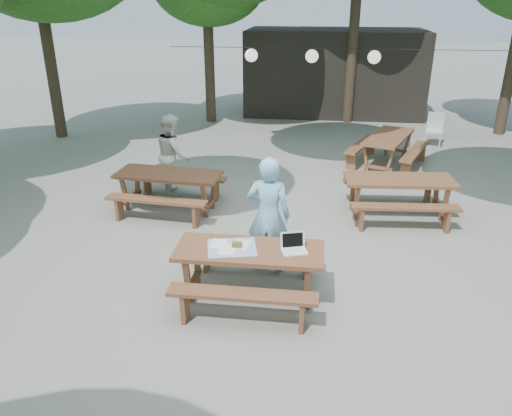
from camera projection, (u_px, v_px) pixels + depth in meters
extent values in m
plane|color=slate|center=(309.00, 243.00, 8.49)|extent=(80.00, 80.00, 0.00)
cube|color=black|center=(334.00, 71.00, 17.44)|extent=(6.00, 3.00, 2.80)
cube|color=#57301F|center=(249.00, 251.00, 6.71)|extent=(2.00, 0.80, 0.06)
cube|color=#57301F|center=(242.00, 294.00, 6.22)|extent=(1.90, 0.28, 0.05)
cube|color=#57301F|center=(256.00, 246.00, 7.41)|extent=(1.90, 0.28, 0.05)
cube|color=#57301F|center=(250.00, 275.00, 6.86)|extent=(1.70, 0.70, 0.69)
cube|color=#57301F|center=(168.00, 175.00, 9.54)|extent=(2.06, 0.97, 0.06)
cube|color=#57301F|center=(156.00, 200.00, 9.07)|extent=(1.92, 0.44, 0.05)
cube|color=#57301F|center=(181.00, 177.00, 10.23)|extent=(1.92, 0.44, 0.05)
cube|color=#57301F|center=(169.00, 193.00, 9.69)|extent=(1.75, 0.84, 0.69)
cube|color=#57301F|center=(399.00, 180.00, 9.26)|extent=(2.05, 0.94, 0.06)
cube|color=#57301F|center=(405.00, 207.00, 8.77)|extent=(1.92, 0.42, 0.05)
cube|color=#57301F|center=(391.00, 182.00, 9.96)|extent=(1.92, 0.42, 0.05)
cube|color=#57301F|center=(397.00, 199.00, 9.41)|extent=(1.75, 0.82, 0.69)
cube|color=#57301F|center=(389.00, 137.00, 12.05)|extent=(1.47, 2.15, 0.06)
cube|color=#57301F|center=(415.00, 151.00, 11.87)|extent=(0.95, 1.87, 0.05)
cube|color=#57301F|center=(362.00, 144.00, 12.44)|extent=(0.95, 1.87, 0.05)
cube|color=#57301F|center=(387.00, 152.00, 12.20)|extent=(1.27, 1.84, 0.69)
imported|color=#80C3EA|center=(269.00, 215.00, 7.35)|extent=(0.70, 0.50, 1.80)
imported|color=silver|center=(173.00, 154.00, 10.33)|extent=(0.87, 0.98, 1.68)
cube|color=silver|center=(434.00, 132.00, 13.77)|extent=(0.53, 0.53, 0.04)
cube|color=silver|center=(436.00, 121.00, 13.84)|extent=(0.44, 0.14, 0.48)
cube|color=silver|center=(433.00, 139.00, 13.85)|extent=(0.51, 0.51, 0.38)
cube|color=white|center=(294.00, 251.00, 6.61)|extent=(0.38, 0.32, 0.02)
cube|color=white|center=(293.00, 240.00, 6.67)|extent=(0.33, 0.15, 0.23)
cube|color=black|center=(293.00, 240.00, 6.67)|extent=(0.28, 0.12, 0.19)
cube|color=#3977C3|center=(232.00, 248.00, 6.72)|extent=(0.76, 0.68, 0.01)
cube|color=white|center=(228.00, 249.00, 6.68)|extent=(0.23, 0.31, 0.00)
cube|color=white|center=(241.00, 245.00, 6.79)|extent=(0.27, 0.34, 0.00)
cube|color=white|center=(219.00, 244.00, 6.81)|extent=(0.21, 0.30, 0.00)
cube|color=brown|center=(237.00, 244.00, 6.72)|extent=(0.13, 0.09, 0.06)
cylinder|color=black|center=(339.00, 49.00, 12.87)|extent=(9.00, 0.02, 0.02)
sphere|color=white|center=(251.00, 55.00, 13.22)|extent=(0.34, 0.34, 0.34)
sphere|color=white|center=(312.00, 56.00, 13.03)|extent=(0.34, 0.34, 0.34)
sphere|color=white|center=(374.00, 57.00, 12.84)|extent=(0.34, 0.34, 0.34)
cylinder|color=#2D2319|center=(48.00, 49.00, 13.85)|extent=(0.32, 0.32, 4.98)
cylinder|color=#2D2319|center=(209.00, 50.00, 15.75)|extent=(0.32, 0.32, 4.54)
cylinder|color=#2D2319|center=(353.00, 37.00, 15.52)|extent=(0.32, 0.32, 5.31)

